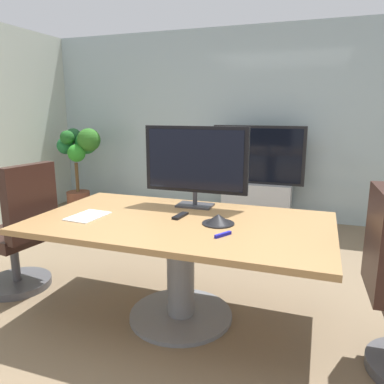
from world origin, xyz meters
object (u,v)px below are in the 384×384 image
remote_control (180,216)px  potted_plant (80,156)px  conference_table (180,245)px  office_chair_left (20,239)px  conference_phone (218,220)px  wall_display_unit (257,191)px  tv_monitor (195,162)px

remote_control → potted_plant: bearing=144.9°
conference_table → potted_plant: (-2.47, 2.28, 0.28)m
office_chair_left → conference_phone: size_ratio=4.95×
potted_plant → conference_phone: 3.57m
wall_display_unit → conference_phone: wall_display_unit is taller
potted_plant → conference_table: bearing=-42.6°
conference_table → remote_control: (-0.03, 0.07, 0.19)m
conference_phone → wall_display_unit: bearing=93.4°
tv_monitor → conference_phone: bearing=-53.2°
wall_display_unit → remote_control: size_ratio=7.71×
remote_control → office_chair_left: bearing=-168.5°
conference_table → remote_control: remote_control is taller
conference_table → office_chair_left: 1.43m
conference_table → tv_monitor: size_ratio=2.47×
office_chair_left → tv_monitor: tv_monitor is taller
wall_display_unit → remote_control: 2.48m
potted_plant → wall_display_unit: bearing=5.5°
remote_control → tv_monitor: bearing=96.4°
remote_control → wall_display_unit: bearing=93.3°
office_chair_left → wall_display_unit: bearing=157.0°
potted_plant → conference_phone: bearing=-39.6°
office_chair_left → wall_display_unit: (1.55, 2.56, -0.01)m
conference_table → office_chair_left: (-1.42, -0.04, -0.11)m
conference_phone → remote_control: bearing=166.9°
conference_phone → office_chair_left: bearing=-178.6°
tv_monitor → conference_phone: (0.30, -0.40, -0.33)m
office_chair_left → conference_table: bearing=99.7°
wall_display_unit → potted_plant: size_ratio=1.05×
conference_table → office_chair_left: size_ratio=1.90×
office_chair_left → potted_plant: potted_plant is taller
conference_table → wall_display_unit: wall_display_unit is taller
conference_table → conference_phone: conference_phone is taller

